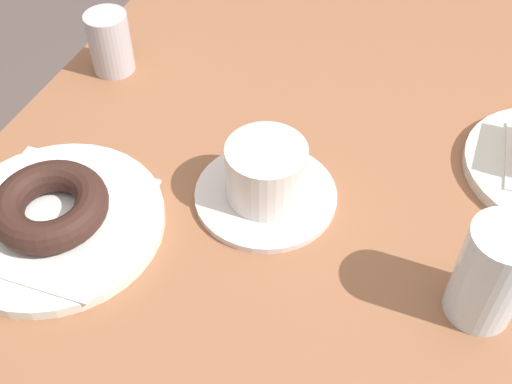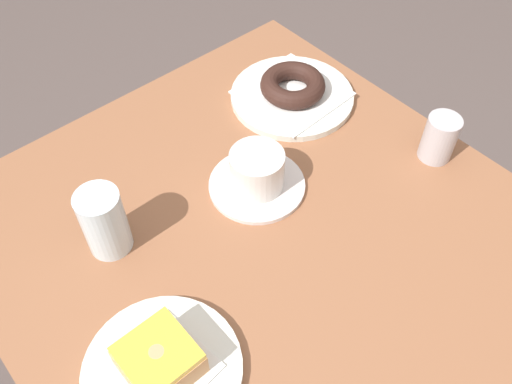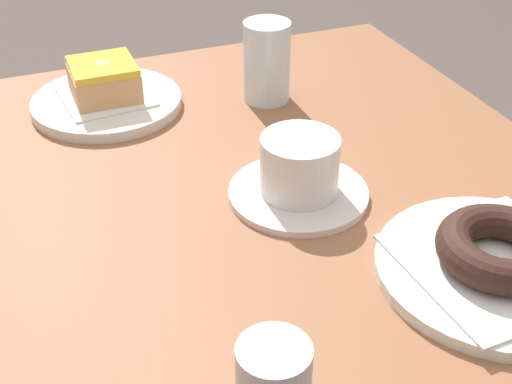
{
  "view_description": "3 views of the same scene",
  "coord_description": "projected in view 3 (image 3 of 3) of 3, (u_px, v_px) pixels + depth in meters",
  "views": [
    {
      "loc": [
        0.57,
        0.11,
        1.21
      ],
      "look_at": [
        0.16,
        -0.05,
        0.74
      ],
      "focal_mm": 44.81,
      "sensor_mm": 36.0,
      "label": 1
    },
    {
      "loc": [
        -0.26,
        0.31,
        1.36
      ],
      "look_at": [
        0.12,
        -0.03,
        0.74
      ],
      "focal_mm": 38.38,
      "sensor_mm": 36.0,
      "label": 2
    },
    {
      "loc": [
        -0.12,
        -0.61,
        1.14
      ],
      "look_at": [
        0.09,
        -0.06,
        0.74
      ],
      "focal_mm": 49.69,
      "sensor_mm": 36.0,
      "label": 3
    }
  ],
  "objects": [
    {
      "name": "coffee_cup",
      "position": [
        299.0,
        172.0,
        0.73
      ],
      "size": [
        0.15,
        0.15,
        0.07
      ],
      "color": "silver",
      "rests_on": "table"
    },
    {
      "name": "donut_chocolate_ring",
      "position": [
        500.0,
        248.0,
        0.63
      ],
      "size": [
        0.11,
        0.11,
        0.03
      ],
      "primitive_type": "torus",
      "color": "#341D17",
      "rests_on": "napkin_chocolate_ring"
    },
    {
      "name": "plate_chocolate_ring",
      "position": [
        495.0,
        270.0,
        0.64
      ],
      "size": [
        0.22,
        0.22,
        0.01
      ],
      "primitive_type": "cylinder",
      "color": "silver",
      "rests_on": "table"
    },
    {
      "name": "water_glass",
      "position": [
        267.0,
        62.0,
        0.91
      ],
      "size": [
        0.06,
        0.06,
        0.11
      ],
      "primitive_type": "cylinder",
      "color": "silver",
      "rests_on": "table"
    },
    {
      "name": "napkin_chocolate_ring",
      "position": [
        496.0,
        263.0,
        0.64
      ],
      "size": [
        0.17,
        0.17,
        0.0
      ],
      "primitive_type": "cube",
      "rotation": [
        0.0,
        0.0,
        0.05
      ],
      "color": "white",
      "rests_on": "plate_chocolate_ring"
    },
    {
      "name": "napkin_glazed_square",
      "position": [
        109.0,
        96.0,
        0.91
      ],
      "size": [
        0.12,
        0.12,
        0.0
      ],
      "primitive_type": "cube",
      "rotation": [
        0.0,
        0.0,
        0.1
      ],
      "color": "white",
      "rests_on": "plate_glazed_square"
    },
    {
      "name": "donut_glazed_square",
      "position": [
        107.0,
        79.0,
        0.9
      ],
      "size": [
        0.08,
        0.08,
        0.05
      ],
      "color": "tan",
      "rests_on": "napkin_glazed_square"
    },
    {
      "name": "table",
      "position": [
        160.0,
        280.0,
        0.81
      ],
      "size": [
        0.93,
        0.74,
        0.71
      ],
      "color": "#905A3C",
      "rests_on": "ground_plane"
    },
    {
      "name": "plate_glazed_square",
      "position": [
        110.0,
        102.0,
        0.92
      ],
      "size": [
        0.19,
        0.19,
        0.01
      ],
      "primitive_type": "cylinder",
      "color": "silver",
      "rests_on": "table"
    }
  ]
}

